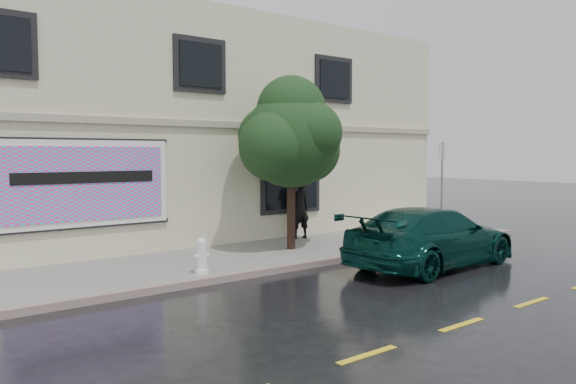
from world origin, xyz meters
TOP-DOWN VIEW (x-y plane):
  - ground at (0.00, 0.00)m, footprint 90.00×90.00m
  - sidewalk at (0.00, 3.25)m, footprint 20.00×3.50m
  - curb at (0.00, 1.50)m, footprint 20.00×0.18m
  - road_marking at (0.00, -3.50)m, footprint 19.00×0.12m
  - building at (0.00, 9.00)m, footprint 20.00×8.12m
  - billboard at (-3.20, 4.92)m, footprint 4.30×0.16m
  - car at (3.39, -0.31)m, footprint 5.21×2.54m
  - pedestrian at (3.18, 4.52)m, footprint 0.74×0.56m
  - umbrella at (3.18, 4.52)m, footprint 1.13×1.13m
  - street_tree at (1.80, 3.19)m, footprint 2.62×2.62m
  - fire_hydrant at (-1.71, 1.95)m, footprint 0.33×0.30m
  - sign_pole at (7.06, 2.13)m, footprint 0.37×0.06m

SIDE VIEW (x-z plane):
  - ground at x=0.00m, z-range 0.00..0.00m
  - road_marking at x=0.00m, z-range 0.00..0.01m
  - sidewalk at x=0.00m, z-range 0.00..0.15m
  - curb at x=0.00m, z-range -0.01..0.15m
  - fire_hydrant at x=-1.71m, z-range 0.14..0.93m
  - car at x=3.39m, z-range 0.00..1.48m
  - pedestrian at x=3.18m, z-range 0.15..2.00m
  - sign_pole at x=7.06m, z-range 0.42..3.40m
  - billboard at x=-3.20m, z-range 0.95..3.15m
  - umbrella at x=3.18m, z-range 2.00..2.63m
  - street_tree at x=1.80m, z-range 0.98..5.29m
  - building at x=0.00m, z-range 0.00..7.00m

